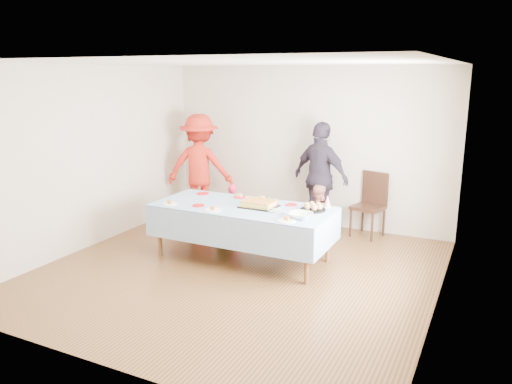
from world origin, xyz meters
TOP-DOWN VIEW (x-y plane):
  - ground at (0.00, 0.00)m, footprint 5.00×5.00m
  - room_walls at (0.05, 0.00)m, footprint 5.04×5.04m
  - party_table at (-0.15, 0.42)m, footprint 2.50×1.10m
  - birthday_cake at (0.07, 0.47)m, footprint 0.49×0.38m
  - rolls_tray at (0.80, 0.63)m, footprint 0.34×0.34m
  - punch_bowl at (0.79, 0.21)m, footprint 0.30×0.30m
  - party_hat at (0.93, 0.88)m, footprint 0.10×0.10m
  - fork_pile at (0.42, 0.26)m, footprint 0.24×0.18m
  - plate_red_far_a at (-1.02, 0.78)m, footprint 0.19×0.19m
  - plate_red_far_b at (-0.41, 0.82)m, footprint 0.19×0.19m
  - plate_red_far_c at (-0.05, 0.84)m, footprint 0.16×0.16m
  - plate_red_far_d at (0.44, 0.76)m, footprint 0.17×0.17m
  - plate_red_near at (-0.70, 0.15)m, footprint 0.17×0.17m
  - plate_white_left at (-1.11, 0.05)m, footprint 0.21×0.21m
  - plate_white_mid at (-0.39, 0.03)m, footprint 0.24×0.24m
  - plate_white_right at (0.68, 0.02)m, footprint 0.23×0.23m
  - dining_chair at (1.20, 2.28)m, footprint 0.55×0.55m
  - toddler_left at (-0.87, 1.43)m, footprint 0.30×0.21m
  - toddler_mid at (-0.71, 0.90)m, footprint 0.44×0.35m
  - toddler_right at (0.61, 1.38)m, footprint 0.49×0.39m
  - adult_left at (-1.81, 1.94)m, footprint 1.36×1.00m
  - adult_right at (0.40, 2.11)m, footprint 1.16×0.79m

SIDE VIEW (x-z plane):
  - ground at x=0.00m, z-range 0.00..0.00m
  - toddler_mid at x=-0.71m, z-range 0.00..0.77m
  - toddler_left at x=-0.87m, z-range 0.00..0.82m
  - toddler_right at x=0.61m, z-range 0.00..0.96m
  - dining_chair at x=1.20m, z-range 0.06..1.09m
  - party_table at x=-0.15m, z-range 0.33..1.11m
  - plate_red_far_a at x=-1.02m, z-range 0.78..0.79m
  - plate_red_far_b at x=-0.41m, z-range 0.78..0.79m
  - plate_red_far_c at x=-0.05m, z-range 0.78..0.79m
  - plate_red_far_d at x=0.44m, z-range 0.78..0.79m
  - plate_red_near at x=-0.70m, z-range 0.78..0.79m
  - plate_white_left at x=-1.11m, z-range 0.78..0.79m
  - plate_white_mid at x=-0.39m, z-range 0.78..0.79m
  - plate_white_right at x=0.68m, z-range 0.78..0.79m
  - fork_pile at x=0.42m, z-range 0.78..0.85m
  - punch_bowl at x=0.79m, z-range 0.78..0.85m
  - birthday_cake at x=0.07m, z-range 0.78..0.86m
  - rolls_tray at x=0.80m, z-range 0.77..0.87m
  - party_hat at x=0.93m, z-range 0.78..0.95m
  - adult_right at x=0.40m, z-range 0.00..1.83m
  - adult_left at x=-1.81m, z-range 0.00..1.88m
  - room_walls at x=0.05m, z-range 0.41..3.13m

